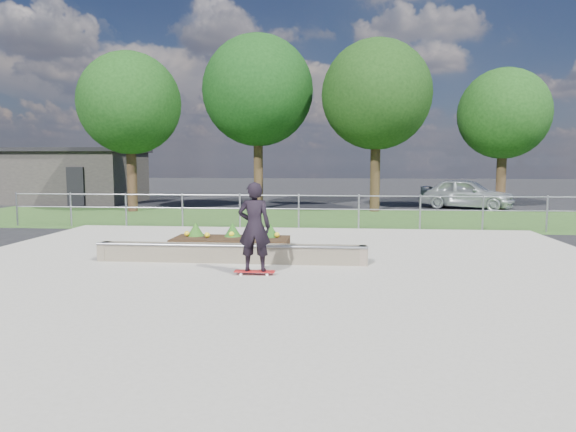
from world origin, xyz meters
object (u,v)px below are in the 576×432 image
Objects in this scene: grind_ledge at (231,253)px; parked_car at (467,194)px; skateboarder at (254,227)px; planter_bed at (231,240)px.

parked_car is at bearing 59.15° from grind_ledge.
grind_ledge is 1.61m from skateboarder.
skateboarder reaches higher than planter_bed.
parked_car reaches higher than grind_ledge.
planter_bed reaches higher than grind_ledge.
planter_bed is at bearing 171.77° from parked_car.
grind_ledge is 16.79m from parked_car.
parked_car is (7.88, 15.64, -0.27)m from skateboarder.
grind_ledge is 2.00× the size of planter_bed.
grind_ledge is at bearing -78.61° from planter_bed.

